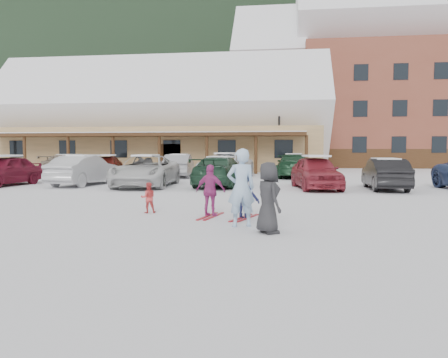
# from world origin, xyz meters

# --- Properties ---
(ground) EXTENTS (160.00, 160.00, 0.00)m
(ground) POSITION_xyz_m (0.00, 0.00, 0.00)
(ground) COLOR white
(ground) RESTS_ON ground
(forested_hillside) EXTENTS (300.00, 70.00, 38.00)m
(forested_hillside) POSITION_xyz_m (0.00, 85.00, 19.00)
(forested_hillside) COLOR black
(forested_hillside) RESTS_ON ground
(day_lodge) EXTENTS (29.12, 12.50, 10.38)m
(day_lodge) POSITION_xyz_m (-9.00, 27.96, 3.94)
(day_lodge) COLOR tan
(day_lodge) RESTS_ON ground
(alpine_hotel) EXTENTS (31.48, 14.01, 21.48)m
(alpine_hotel) POSITION_xyz_m (14.27, 38.00, 8.63)
(alpine_hotel) COLOR brown
(alpine_hotel) RESTS_ON ground
(lamp_post) EXTENTS (0.50, 0.25, 5.85)m
(lamp_post) POSITION_xyz_m (1.63, 24.35, 3.32)
(lamp_post) COLOR black
(lamp_post) RESTS_ON ground
(conifer_0) EXTENTS (4.40, 4.40, 10.20)m
(conifer_0) POSITION_xyz_m (-26.00, 30.00, 5.69)
(conifer_0) COLOR black
(conifer_0) RESTS_ON ground
(conifer_2) EXTENTS (5.28, 5.28, 12.24)m
(conifer_2) POSITION_xyz_m (-30.00, 42.00, 6.83)
(conifer_2) COLOR black
(conifer_2) RESTS_ON ground
(conifer_3) EXTENTS (3.96, 3.96, 9.18)m
(conifer_3) POSITION_xyz_m (6.00, 44.00, 5.12)
(conifer_3) COLOR black
(conifer_3) RESTS_ON ground
(adult_skier) EXTENTS (0.77, 0.63, 1.84)m
(adult_skier) POSITION_xyz_m (0.93, -0.72, 0.92)
(adult_skier) COLOR #A6C7E9
(adult_skier) RESTS_ON ground
(toddler_red) EXTENTS (0.52, 0.46, 0.88)m
(toddler_red) POSITION_xyz_m (-1.89, 1.10, 0.44)
(toddler_red) COLOR #D04040
(toddler_red) RESTS_ON ground
(child_navy) EXTENTS (0.94, 0.71, 1.29)m
(child_navy) POSITION_xyz_m (0.90, 0.50, 0.64)
(child_navy) COLOR #181C42
(child_navy) RESTS_ON ground
(skis_child_navy) EXTENTS (0.63, 1.39, 0.03)m
(skis_child_navy) POSITION_xyz_m (0.90, 0.50, 0.01)
(skis_child_navy) COLOR maroon
(skis_child_navy) RESTS_ON ground
(child_magenta) EXTENTS (0.88, 0.51, 1.41)m
(child_magenta) POSITION_xyz_m (-0.02, 0.65, 0.70)
(child_magenta) COLOR #AB337E
(child_magenta) RESTS_ON ground
(skis_child_magenta) EXTENTS (0.49, 1.41, 0.03)m
(skis_child_magenta) POSITION_xyz_m (-0.02, 0.65, 0.01)
(skis_child_magenta) COLOR maroon
(skis_child_magenta) RESTS_ON ground
(bystander_dark) EXTENTS (0.80, 0.90, 1.55)m
(bystander_dark) POSITION_xyz_m (1.59, -1.43, 0.78)
(bystander_dark) COLOR #29292B
(bystander_dark) RESTS_ON ground
(parked_car_0) EXTENTS (2.17, 4.53, 1.49)m
(parked_car_0) POSITION_xyz_m (-11.74, 9.03, 0.75)
(parked_car_0) COLOR maroon
(parked_car_0) RESTS_ON ground
(parked_car_1) EXTENTS (2.13, 4.70, 1.50)m
(parked_car_1) POSITION_xyz_m (-7.96, 9.89, 0.75)
(parked_car_1) COLOR #B5B5B9
(parked_car_1) RESTS_ON ground
(parked_car_2) EXTENTS (2.79, 5.58, 1.52)m
(parked_car_2) POSITION_xyz_m (-4.65, 9.54, 0.76)
(parked_car_2) COLOR silver
(parked_car_2) RESTS_ON ground
(parked_car_3) EXTENTS (2.45, 5.13, 1.44)m
(parked_car_3) POSITION_xyz_m (-1.08, 10.06, 0.72)
(parked_car_3) COLOR #1E3F2B
(parked_car_3) RESTS_ON ground
(parked_car_4) EXTENTS (2.42, 4.65, 1.51)m
(parked_car_4) POSITION_xyz_m (3.42, 9.37, 0.76)
(parked_car_4) COLOR #A02C3B
(parked_car_4) RESTS_ON ground
(parked_car_5) EXTENTS (1.55, 4.22, 1.38)m
(parked_car_5) POSITION_xyz_m (6.47, 9.41, 0.69)
(parked_car_5) COLOR black
(parked_car_5) RESTS_ON ground
(parked_car_7) EXTENTS (2.22, 4.99, 1.42)m
(parked_car_7) POSITION_xyz_m (-12.48, 17.19, 0.71)
(parked_car_7) COLOR gray
(parked_car_7) RESTS_ON ground
(parked_car_8) EXTENTS (2.35, 4.36, 1.41)m
(parked_car_8) POSITION_xyz_m (-9.60, 16.58, 0.71)
(parked_car_8) COLOR #5E1812
(parked_car_8) RESTS_ON ground
(parked_car_9) EXTENTS (2.01, 4.58, 1.46)m
(parked_car_9) POSITION_xyz_m (-4.69, 16.62, 0.73)
(parked_car_9) COLOR #9E9FA3
(parked_car_9) RESTS_ON ground
(parked_car_10) EXTENTS (3.45, 5.94, 1.56)m
(parked_car_10) POSITION_xyz_m (-1.67, 16.41, 0.78)
(parked_car_10) COLOR white
(parked_car_10) RESTS_ON ground
(parked_car_11) EXTENTS (2.29, 5.24, 1.50)m
(parked_car_11) POSITION_xyz_m (2.61, 17.13, 0.75)
(parked_car_11) COLOR #193E25
(parked_car_11) RESTS_ON ground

